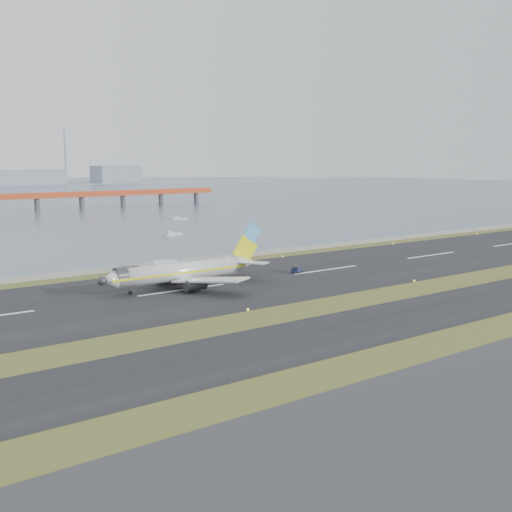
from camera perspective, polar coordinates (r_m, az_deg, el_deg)
The scene contains 8 objects.
ground at distance 107.20m, azimuth 1.67°, elevation -5.65°, with size 1000.00×1000.00×0.00m, color #3B4B1A.
taxiway_strip at distance 98.43m, azimuth 6.08°, elevation -6.96°, with size 1000.00×18.00×0.10m, color black.
runway_strip at distance 131.32m, azimuth -6.57°, elevation -3.04°, with size 1000.00×45.00×0.10m, color black.
seawall at distance 157.42m, azimuth -12.14°, elevation -1.08°, with size 1000.00×2.50×1.00m, color gray.
airliner at distance 133.70m, azimuth -6.34°, elevation -1.34°, with size 38.52×32.89×12.80m.
pushback_tug at distance 150.25m, azimuth 3.66°, elevation -1.22°, with size 3.15×2.50×1.77m.
workboat_near at distance 226.34m, azimuth -7.49°, elevation 1.94°, with size 7.87×4.21×1.83m.
workboat_far at distance 286.67m, azimuth -6.84°, elevation 3.32°, with size 7.45×3.31×1.75m.
Camera 1 is at (-65.18, -80.96, 26.22)m, focal length 45.00 mm.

